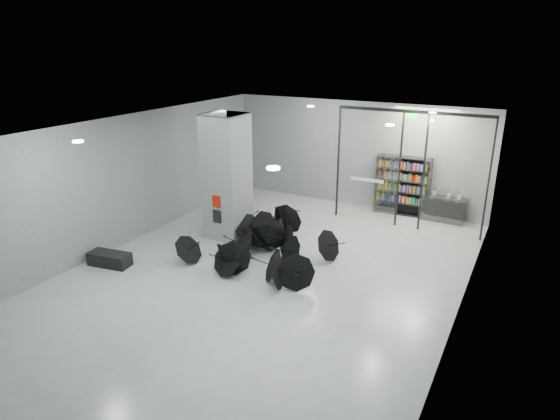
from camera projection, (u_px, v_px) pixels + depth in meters
The scene contains 10 objects.
room at pixel (262, 176), 12.25m from camera, with size 14.00×14.02×4.01m.
column at pixel (227, 177), 15.31m from camera, with size 1.20×1.20×4.00m, color slate.
fire_cabinet at pixel (216, 201), 15.02m from camera, with size 0.28×0.04×0.38m, color #A50A07.
info_panel at pixel (217, 216), 15.18m from camera, with size 0.30×0.03×0.42m, color black.
exit_sign at pixel (412, 117), 15.25m from camera, with size 0.30×0.06×0.15m, color #0CE533.
glass_partition at pixel (409, 165), 15.96m from camera, with size 5.06×0.08×4.00m.
bench at pixel (110, 259), 13.76m from camera, with size 1.20×0.52×0.39m, color black.
bookshelf at pixel (402, 186), 17.57m from camera, with size 1.97×0.39×2.17m, color black, non-canonical shape.
shop_counter at pixel (444, 209), 17.09m from camera, with size 1.47×0.59×0.88m, color black.
umbrella_cluster at pixel (264, 245), 14.38m from camera, with size 4.69×4.64×1.26m.
Camera 1 is at (6.03, -10.20, 6.10)m, focal length 30.87 mm.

